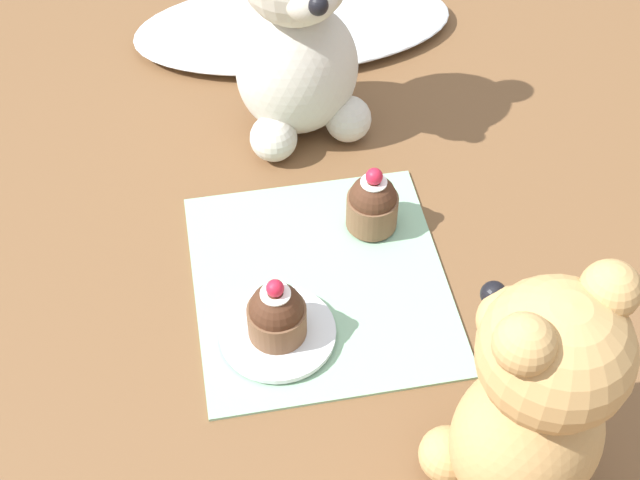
{
  "coord_description": "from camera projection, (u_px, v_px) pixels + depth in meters",
  "views": [
    {
      "loc": [
        -0.09,
        -0.47,
        0.6
      ],
      "look_at": [
        0.0,
        0.0,
        0.06
      ],
      "focal_mm": 50.0,
      "sensor_mm": 36.0,
      "label": 1
    }
  ],
  "objects": [
    {
      "name": "cupcake_near_tan_bear",
      "position": [
        277.0,
        314.0,
        0.7
      ],
      "size": [
        0.05,
        0.05,
        0.06
      ],
      "color": "brown",
      "rests_on": "saucer_plate"
    },
    {
      "name": "cupcake_near_cream_bear",
      "position": [
        372.0,
        203.0,
        0.79
      ],
      "size": [
        0.05,
        0.05,
        0.07
      ],
      "color": "brown",
      "rests_on": "knitted_placemat"
    },
    {
      "name": "saucer_plate",
      "position": [
        278.0,
        333.0,
        0.72
      ],
      "size": [
        0.09,
        0.09,
        0.01
      ],
      "primitive_type": "cylinder",
      "color": "silver",
      "rests_on": "knitted_placemat"
    },
    {
      "name": "ground_plane",
      "position": [
        320.0,
        283.0,
        0.77
      ],
      "size": [
        4.0,
        4.0,
        0.0
      ],
      "primitive_type": "plane",
      "color": "brown"
    },
    {
      "name": "teddy_bear_cream",
      "position": [
        298.0,
        38.0,
        0.82
      ],
      "size": [
        0.14,
        0.13,
        0.23
      ],
      "rotation": [
        0.0,
        0.0,
        0.19
      ],
      "color": "beige",
      "rests_on": "ground_plane"
    },
    {
      "name": "tulle_cloth",
      "position": [
        294.0,
        25.0,
        0.99
      ],
      "size": [
        0.36,
        0.17,
        0.02
      ],
      "primitive_type": "ellipsoid",
      "color": "white",
      "rests_on": "ground_plane"
    },
    {
      "name": "teddy_bear_tan",
      "position": [
        533.0,
        402.0,
        0.57
      ],
      "size": [
        0.14,
        0.13,
        0.22
      ],
      "rotation": [
        0.0,
        0.0,
        3.56
      ],
      "color": "tan",
      "rests_on": "ground_plane"
    },
    {
      "name": "knitted_placemat",
      "position": [
        320.0,
        281.0,
        0.76
      ],
      "size": [
        0.21,
        0.24,
        0.01
      ],
      "primitive_type": "cube",
      "color": "#8EBC99",
      "rests_on": "ground_plane"
    }
  ]
}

